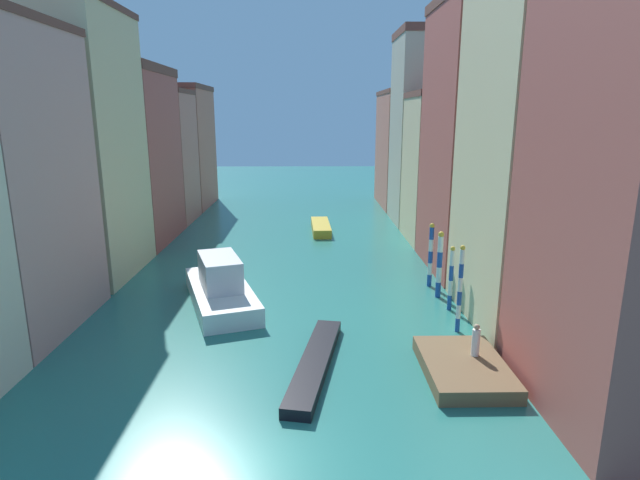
% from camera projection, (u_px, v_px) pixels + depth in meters
% --- Properties ---
extents(ground_plane, '(154.00, 154.00, 0.00)m').
position_uv_depth(ground_plane, '(287.00, 261.00, 40.81)').
color(ground_plane, '#28756B').
extents(building_left_2, '(6.51, 9.58, 18.54)m').
position_uv_depth(building_left_2, '(80.00, 145.00, 35.62)').
color(building_left_2, beige).
rests_on(building_left_2, ground).
extents(building_left_3, '(6.51, 10.71, 15.54)m').
position_uv_depth(building_left_3, '(132.00, 156.00, 45.78)').
color(building_left_3, '#B25147').
rests_on(building_left_3, ground).
extents(building_left_4, '(6.51, 7.74, 13.92)m').
position_uv_depth(building_left_4, '(161.00, 157.00, 54.91)').
color(building_left_4, '#C6705B').
rests_on(building_left_4, ground).
extents(building_left_5, '(6.51, 10.98, 14.84)m').
position_uv_depth(building_left_5, '(183.00, 147.00, 64.08)').
color(building_left_5, '#C6705B').
rests_on(building_left_5, ground).
extents(building_right_1, '(6.51, 9.37, 19.71)m').
position_uv_depth(building_right_1, '(538.00, 143.00, 27.25)').
color(building_right_1, beige).
rests_on(building_right_1, ground).
extents(building_right_2, '(6.51, 10.03, 19.37)m').
position_uv_depth(building_right_2, '(479.00, 138.00, 36.91)').
color(building_right_2, '#B25147').
rests_on(building_right_2, ground).
extents(building_right_3, '(6.51, 7.94, 13.35)m').
position_uv_depth(building_right_3, '(444.00, 168.00, 46.41)').
color(building_right_3, beige).
rests_on(building_right_3, ground).
extents(building_right_4, '(6.51, 8.28, 19.72)m').
position_uv_depth(building_right_4, '(426.00, 129.00, 53.87)').
color(building_right_4, '#BCB299').
rests_on(building_right_4, ground).
extents(building_right_5, '(6.51, 12.06, 14.24)m').
position_uv_depth(building_right_5, '(406.00, 149.00, 64.70)').
color(building_right_5, '#C6705B').
rests_on(building_right_5, ground).
extents(waterfront_dock, '(3.56, 5.37, 0.66)m').
position_uv_depth(waterfront_dock, '(464.00, 368.00, 23.00)').
color(waterfront_dock, brown).
rests_on(waterfront_dock, ground).
extents(person_on_dock, '(0.36, 0.36, 1.52)m').
position_uv_depth(person_on_dock, '(476.00, 341.00, 23.29)').
color(person_on_dock, white).
rests_on(person_on_dock, waterfront_dock).
extents(mooring_pole_0, '(0.27, 0.27, 4.79)m').
position_uv_depth(mooring_pole_0, '(460.00, 288.00, 27.07)').
color(mooring_pole_0, '#1E479E').
rests_on(mooring_pole_0, ground).
extents(mooring_pole_1, '(0.28, 0.28, 3.92)m').
position_uv_depth(mooring_pole_1, '(451.00, 278.00, 30.24)').
color(mooring_pole_1, '#1E479E').
rests_on(mooring_pole_1, ground).
extents(mooring_pole_2, '(0.37, 0.37, 4.30)m').
position_uv_depth(mooring_pole_2, '(439.00, 264.00, 32.35)').
color(mooring_pole_2, '#1E479E').
rests_on(mooring_pole_2, ground).
extents(mooring_pole_3, '(0.33, 0.33, 4.37)m').
position_uv_depth(mooring_pole_3, '(431.00, 254.00, 34.44)').
color(mooring_pole_3, '#1E479E').
rests_on(mooring_pole_3, ground).
extents(vaporetto_white, '(6.08, 9.74, 3.02)m').
position_uv_depth(vaporetto_white, '(221.00, 287.00, 31.46)').
color(vaporetto_white, white).
rests_on(vaporetto_white, ground).
extents(gondola_black, '(2.85, 8.85, 0.51)m').
position_uv_depth(gondola_black, '(315.00, 363.00, 23.63)').
color(gondola_black, black).
rests_on(gondola_black, ground).
extents(motorboat_0, '(1.94, 6.91, 0.83)m').
position_uv_depth(motorboat_0, '(321.00, 227.00, 51.22)').
color(motorboat_0, gold).
rests_on(motorboat_0, ground).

